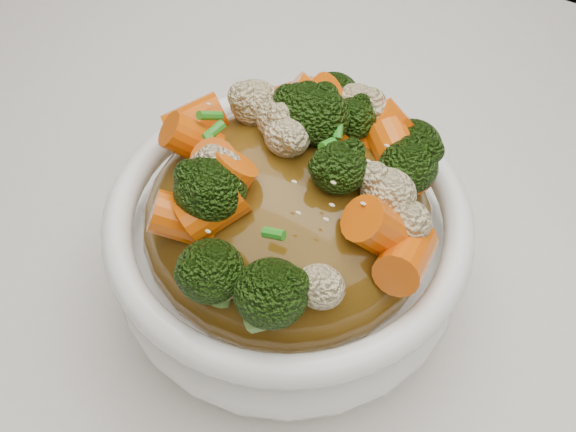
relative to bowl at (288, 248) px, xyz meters
The scene contains 8 objects.
tablecloth 0.09m from the bowl, 25.18° to the left, with size 1.20×0.80×0.04m, color silver.
bowl is the anchor object (origin of this frame).
sauce_base 0.03m from the bowl, ahead, with size 0.17×0.17×0.09m, color #573A0F.
carrots 0.09m from the bowl, ahead, with size 0.17×0.17×0.05m, color #DE5907, non-canonical shape.
broccoli 0.09m from the bowl, ahead, with size 0.17×0.17×0.04m, color black, non-canonical shape.
cauliflower 0.09m from the bowl, ahead, with size 0.17×0.17×0.04m, color beige, non-canonical shape.
scallions 0.09m from the bowl, ahead, with size 0.13×0.13×0.02m, color #29881F, non-canonical shape.
sesame_seeds 0.09m from the bowl, behind, with size 0.15×0.15×0.01m, color beige, non-canonical shape.
Camera 1 is at (0.06, -0.24, 1.13)m, focal length 42.00 mm.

